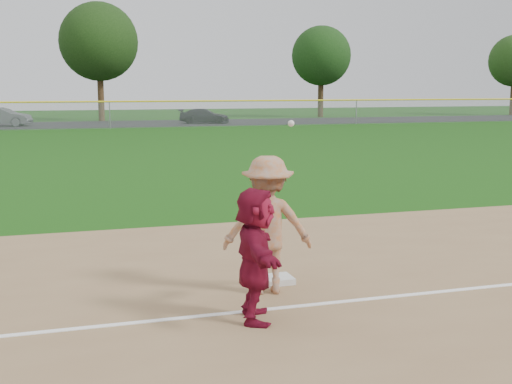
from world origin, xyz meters
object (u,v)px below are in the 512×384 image
object	(u,v)px
car_mid	(2,117)
base_runner	(255,255)
first_base	(278,279)
car_right	(204,116)

from	to	relation	value
car_mid	base_runner	bearing A→B (deg)	-157.29
first_base	base_runner	size ratio (longest dim) A/B	0.24
first_base	car_mid	distance (m)	45.77
base_runner	car_mid	size ratio (longest dim) A/B	0.41
first_base	car_right	bearing A→B (deg)	79.64
car_mid	car_right	xyz separation A→B (m)	(16.11, -0.67, -0.11)
first_base	car_right	world-z (taller)	car_right
car_right	car_mid	bearing A→B (deg)	105.84
first_base	car_mid	size ratio (longest dim) A/B	0.10
first_base	car_mid	world-z (taller)	car_mid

